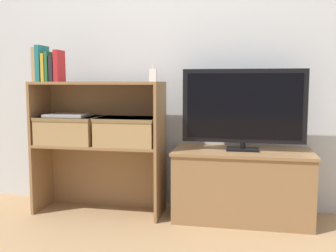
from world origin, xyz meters
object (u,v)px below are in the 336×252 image
at_px(storage_basket_left, 69,129).
at_px(laptop, 69,115).
at_px(tv, 244,107).
at_px(book_forest, 50,67).
at_px(storage_basket_right, 128,130).
at_px(book_tan, 38,65).
at_px(baby_monitor, 153,75).
at_px(book_mustard, 47,68).
at_px(tv_stand, 242,185).
at_px(book_teal, 42,64).
at_px(book_charcoal, 54,69).
at_px(book_crimson, 59,66).

relative_size(storage_basket_left, laptop, 1.42).
distance_m(tv, book_forest, 1.40).
distance_m(book_forest, storage_basket_right, 0.72).
distance_m(book_tan, baby_monitor, 0.84).
bearing_deg(book_mustard, laptop, 19.91).
height_order(book_tan, book_mustard, book_tan).
relative_size(tv_stand, book_tan, 3.93).
height_order(tv_stand, book_teal, book_teal).
bearing_deg(book_charcoal, baby_monitor, 5.11).
bearing_deg(tv, book_crimson, -174.96).
height_order(book_forest, baby_monitor, book_forest).
distance_m(book_tan, book_crimson, 0.16).
relative_size(book_forest, book_crimson, 0.95).
xyz_separation_m(book_teal, storage_basket_left, (0.17, 0.05, -0.47)).
distance_m(book_tan, book_mustard, 0.07).
height_order(book_mustard, book_forest, book_forest).
bearing_deg(baby_monitor, tv, 4.67).
bearing_deg(book_mustard, baby_monitor, 4.72).
xyz_separation_m(tv_stand, book_mustard, (-1.39, -0.12, 0.82)).
relative_size(tv, storage_basket_right, 1.97).
xyz_separation_m(book_teal, laptop, (0.17, 0.05, -0.37)).
distance_m(book_forest, book_crimson, 0.07).
distance_m(book_teal, laptop, 0.41).
relative_size(book_tan, storage_basket_right, 0.57).
xyz_separation_m(storage_basket_left, storage_basket_right, (0.45, 0.00, 0.00)).
distance_m(tv_stand, storage_basket_right, 0.89).
xyz_separation_m(baby_monitor, laptop, (-0.63, -0.02, -0.29)).
xyz_separation_m(book_tan, laptop, (0.20, 0.05, -0.36)).
distance_m(book_mustard, storage_basket_left, 0.46).
relative_size(tv_stand, book_charcoal, 5.23).
xyz_separation_m(tv, laptop, (-1.26, -0.07, -0.07)).
bearing_deg(book_charcoal, tv_stand, 4.97).
xyz_separation_m(book_crimson, storage_basket_right, (0.49, 0.05, -0.45)).
bearing_deg(book_forest, book_teal, 180.00).
bearing_deg(book_crimson, storage_basket_left, 51.88).
xyz_separation_m(book_charcoal, book_crimson, (0.04, 0.00, 0.02)).
bearing_deg(book_teal, book_mustard, 0.00).
distance_m(storage_basket_left, storage_basket_right, 0.45).
distance_m(tv_stand, baby_monitor, 0.99).
xyz_separation_m(book_teal, storage_basket_right, (0.62, 0.05, -0.47)).
bearing_deg(book_charcoal, book_mustard, 180.00).
height_order(storage_basket_left, laptop, laptop).
height_order(book_charcoal, laptop, book_charcoal).
xyz_separation_m(book_crimson, baby_monitor, (0.67, 0.06, -0.07)).
xyz_separation_m(book_forest, storage_basket_right, (0.56, 0.05, -0.45)).
xyz_separation_m(book_tan, book_mustard, (0.07, 0.00, -0.02)).
height_order(book_tan, storage_basket_right, book_tan).
distance_m(tv, book_charcoal, 1.37).
relative_size(tv, baby_monitor, 7.01).
xyz_separation_m(book_charcoal, storage_basket_right, (0.52, 0.05, -0.43)).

